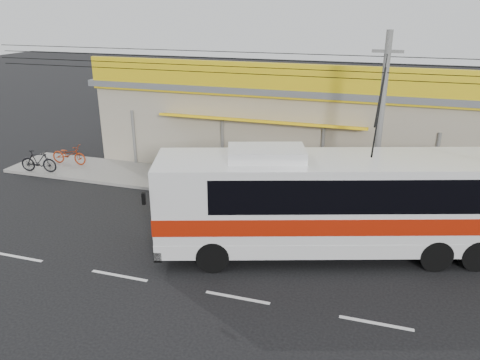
% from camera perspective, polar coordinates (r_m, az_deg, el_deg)
% --- Properties ---
extents(ground, '(120.00, 120.00, 0.00)m').
position_cam_1_polar(ground, '(16.42, 2.38, -9.38)').
color(ground, black).
rests_on(ground, ground).
extents(sidewalk, '(30.00, 3.20, 0.15)m').
position_cam_1_polar(sidewalk, '(21.67, 6.55, -1.53)').
color(sidewalk, gray).
rests_on(sidewalk, ground).
extents(lane_markings, '(50.00, 0.12, 0.01)m').
position_cam_1_polar(lane_markings, '(14.40, -0.31, -14.16)').
color(lane_markings, silver).
rests_on(lane_markings, ground).
extents(storefront_building, '(22.60, 9.20, 5.70)m').
position_cam_1_polar(storefront_building, '(26.22, 9.12, 7.39)').
color(storefront_building, '#A09781').
rests_on(storefront_building, ground).
extents(coach_bus, '(12.72, 6.38, 3.86)m').
position_cam_1_polar(coach_bus, '(16.21, 13.05, -2.21)').
color(coach_bus, silver).
rests_on(coach_bus, ground).
extents(motorbike_red, '(2.01, 0.77, 1.04)m').
position_cam_1_polar(motorbike_red, '(26.63, -20.13, 2.94)').
color(motorbike_red, maroon).
rests_on(motorbike_red, sidewalk).
extents(motorbike_dark, '(1.97, 0.83, 1.15)m').
position_cam_1_polar(motorbike_dark, '(25.89, -23.36, 2.12)').
color(motorbike_dark, black).
rests_on(motorbike_dark, sidewalk).
extents(utility_pole, '(34.00, 14.00, 7.38)m').
position_cam_1_polar(utility_pole, '(18.07, 17.39, 12.99)').
color(utility_pole, '#5D5D5B').
rests_on(utility_pole, ground).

